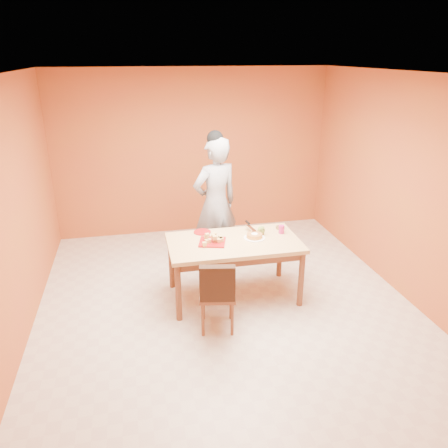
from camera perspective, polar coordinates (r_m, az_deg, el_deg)
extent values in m
plane|color=beige|center=(5.51, 0.18, -10.22)|extent=(5.00, 5.00, 0.00)
plane|color=silver|center=(4.69, 0.22, 19.11)|extent=(5.00, 5.00, 0.00)
plane|color=#B04928|center=(7.31, -4.08, 9.24)|extent=(4.50, 0.00, 4.50)
plane|color=#B04928|center=(4.98, -25.96, 1.19)|extent=(0.00, 5.00, 5.00)
plane|color=#B04928|center=(5.83, 22.42, 4.47)|extent=(0.00, 5.00, 5.00)
cube|color=tan|center=(5.32, 1.31, -2.49)|extent=(1.60, 0.90, 0.05)
cube|color=brown|center=(5.35, 1.31, -3.22)|extent=(1.48, 0.78, 0.10)
cylinder|color=brown|center=(5.04, -5.98, -8.93)|extent=(0.07, 0.07, 0.71)
cylinder|color=brown|center=(5.72, -6.90, -5.04)|extent=(0.07, 0.07, 0.71)
cylinder|color=brown|center=(5.36, 10.04, -7.14)|extent=(0.07, 0.07, 0.71)
cylinder|color=brown|center=(6.01, 7.30, -3.69)|extent=(0.07, 0.07, 0.71)
imported|color=gray|center=(6.06, -1.11, 2.64)|extent=(0.79, 0.65, 1.87)
cube|color=#9C0E10|center=(5.26, -1.54, -2.37)|extent=(0.38, 0.38, 0.02)
cylinder|color=#9C0E10|center=(5.56, -2.85, -1.05)|extent=(0.26, 0.26, 0.01)
cylinder|color=white|center=(5.39, 3.99, -1.82)|extent=(0.31, 0.31, 0.01)
cylinder|color=gold|center=(5.38, 4.00, -1.54)|extent=(0.20, 0.20, 0.04)
cube|color=white|center=(5.53, 3.59, -0.54)|extent=(0.08, 0.25, 0.01)
ellipsoid|color=olive|center=(5.48, 4.89, -0.84)|extent=(0.11, 0.10, 0.12)
cylinder|color=#C01C6A|center=(5.57, 7.51, -0.69)|extent=(0.09, 0.09, 0.10)
cylinder|color=#33180D|center=(5.72, 7.34, -0.45)|extent=(0.14, 0.14, 0.03)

